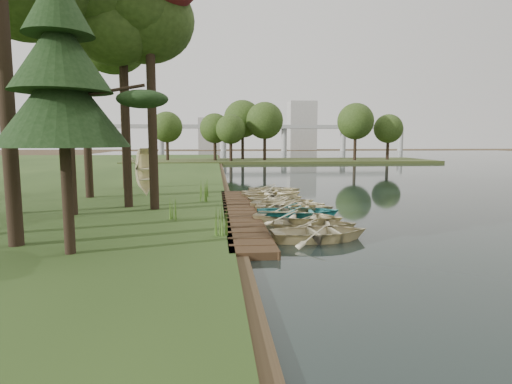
{
  "coord_description": "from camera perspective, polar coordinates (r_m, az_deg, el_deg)",
  "views": [
    {
      "loc": [
        -2.79,
        -20.75,
        3.75
      ],
      "look_at": [
        -0.73,
        0.81,
        1.1
      ],
      "focal_mm": 30.0,
      "sensor_mm": 36.0,
      "label": 1
    }
  ],
  "objects": [
    {
      "name": "boardwalk",
      "position": [
        21.09,
        -2.15,
        -2.86
      ],
      "size": [
        1.6,
        16.0,
        0.3
      ],
      "primitive_type": "cube",
      "color": "#372515",
      "rests_on": "ground"
    },
    {
      "name": "tree_6",
      "position": [
        32.64,
        -17.55,
        18.73
      ],
      "size": [
        4.65,
        4.65,
        12.38
      ],
      "color": "black",
      "rests_on": "bank"
    },
    {
      "name": "rowboat_6",
      "position": [
        23.84,
        4.0,
        -1.15
      ],
      "size": [
        3.47,
        2.62,
        0.68
      ],
      "primitive_type": "imported",
      "rotation": [
        0.0,
        0.0,
        1.66
      ],
      "color": "beige",
      "rests_on": "water"
    },
    {
      "name": "pine_tree",
      "position": [
        14.06,
        -24.56,
        13.81
      ],
      "size": [
        3.8,
        3.8,
        8.34
      ],
      "color": "black",
      "rests_on": "bank"
    },
    {
      "name": "reeds_1",
      "position": [
        18.91,
        -11.18,
        -2.2
      ],
      "size": [
        0.6,
        0.6,
        0.96
      ],
      "primitive_type": "cone",
      "color": "#3F661E",
      "rests_on": "bank"
    },
    {
      "name": "rowboat_7",
      "position": [
        25.19,
        2.69,
        -0.7
      ],
      "size": [
        3.63,
        2.87,
        0.68
      ],
      "primitive_type": "imported",
      "rotation": [
        0.0,
        0.0,
        1.74
      ],
      "color": "beige",
      "rests_on": "water"
    },
    {
      "name": "rowboat_9",
      "position": [
        28.17,
        1.83,
        0.2
      ],
      "size": [
        4.29,
        3.65,
        0.76
      ],
      "primitive_type": "imported",
      "rotation": [
        0.0,
        0.0,
        1.9
      ],
      "color": "beige",
      "rests_on": "water"
    },
    {
      "name": "rowboat_8",
      "position": [
        26.72,
        2.32,
        -0.14
      ],
      "size": [
        4.42,
        3.68,
        0.79
      ],
      "primitive_type": "imported",
      "rotation": [
        0.0,
        0.0,
        1.85
      ],
      "color": "beige",
      "rests_on": "water"
    },
    {
      "name": "rowboat_2",
      "position": [
        18.86,
        5.63,
        -3.13
      ],
      "size": [
        4.65,
        4.04,
        0.81
      ],
      "primitive_type": "imported",
      "rotation": [
        0.0,
        0.0,
        1.19
      ],
      "color": "beige",
      "rests_on": "water"
    },
    {
      "name": "rowboat_5",
      "position": [
        22.54,
        4.26,
        -1.45
      ],
      "size": [
        4.55,
        3.81,
        0.81
      ],
      "primitive_type": "imported",
      "rotation": [
        0.0,
        0.0,
        1.27
      ],
      "color": "beige",
      "rests_on": "water"
    },
    {
      "name": "reeds_2",
      "position": [
        24.12,
        -7.05,
        -0.05
      ],
      "size": [
        0.6,
        0.6,
        1.04
      ],
      "primitive_type": "cone",
      "color": "#3F661E",
      "rests_on": "bank"
    },
    {
      "name": "rowboat_3",
      "position": [
        20.18,
        5.65,
        -2.47
      ],
      "size": [
        4.02,
        2.97,
        0.8
      ],
      "primitive_type": "imported",
      "rotation": [
        0.0,
        0.0,
        1.52
      ],
      "color": "teal",
      "rests_on": "water"
    },
    {
      "name": "bridge",
      "position": [
        141.59,
        0.66,
        8.33
      ],
      "size": [
        95.9,
        4.0,
        8.6
      ],
      "color": "#A5A5A0",
      "rests_on": "ground"
    },
    {
      "name": "building_a",
      "position": [
        164.14,
        6.13,
        8.78
      ],
      "size": [
        10.0,
        8.0,
        18.0
      ],
      "primitive_type": "cube",
      "color": "#A5A5A0",
      "rests_on": "ground"
    },
    {
      "name": "reeds_3",
      "position": [
        26.22,
        -6.95,
        0.55
      ],
      "size": [
        0.6,
        0.6,
        1.08
      ],
      "primitive_type": "cone",
      "color": "#3F661E",
      "rests_on": "bank"
    },
    {
      "name": "reeds_0",
      "position": [
        15.61,
        -4.68,
        -3.76
      ],
      "size": [
        0.6,
        0.6,
        1.1
      ],
      "primitive_type": "cone",
      "color": "#3F661E",
      "rests_on": "bank"
    },
    {
      "name": "far_trees",
      "position": [
        71.19,
        0.56,
        9.13
      ],
      "size": [
        45.6,
        5.6,
        8.8
      ],
      "color": "black",
      "rests_on": "peninsula"
    },
    {
      "name": "building_b",
      "position": [
        165.78,
        -6.29,
        7.72
      ],
      "size": [
        8.0,
        8.0,
        12.0
      ],
      "primitive_type": "cube",
      "color": "#A5A5A0",
      "rests_on": "ground"
    },
    {
      "name": "stored_rowboat",
      "position": [
        27.4,
        -14.52,
        0.16
      ],
      "size": [
        3.61,
        3.47,
        0.61
      ],
      "primitive_type": "imported",
      "rotation": [
        3.14,
        0.0,
        0.9
      ],
      "color": "beige",
      "rests_on": "bank"
    },
    {
      "name": "rowboat_4",
      "position": [
        21.53,
        5.15,
        -1.86
      ],
      "size": [
        4.43,
        3.6,
        0.81
      ],
      "primitive_type": "imported",
      "rotation": [
        0.0,
        0.0,
        1.34
      ],
      "color": "beige",
      "rests_on": "water"
    },
    {
      "name": "rowboat_10",
      "position": [
        29.42,
        2.47,
        0.47
      ],
      "size": [
        3.77,
        2.83,
        0.74
      ],
      "primitive_type": "imported",
      "rotation": [
        0.0,
        0.0,
        1.49
      ],
      "color": "beige",
      "rests_on": "water"
    },
    {
      "name": "rowboat_1",
      "position": [
        17.61,
        7.82,
        -4.06
      ],
      "size": [
        3.78,
        3.0,
        0.7
      ],
      "primitive_type": "imported",
      "rotation": [
        0.0,
        0.0,
        1.38
      ],
      "color": "beige",
      "rests_on": "water"
    },
    {
      "name": "peninsula",
      "position": [
        71.65,
        3.21,
        4.15
      ],
      "size": [
        50.0,
        14.0,
        0.45
      ],
      "primitive_type": "cube",
      "color": "#3A441E",
      "rests_on": "ground"
    },
    {
      "name": "ground",
      "position": [
        21.27,
        2.17,
        -3.19
      ],
      "size": [
        300.0,
        300.0,
        0.0
      ],
      "primitive_type": "plane",
      "color": "#3D2F1D"
    },
    {
      "name": "tree_5",
      "position": [
        28.58,
        -22.34,
        22.4
      ],
      "size": [
        5.96,
        5.96,
        13.9
      ],
      "color": "black",
      "rests_on": "bank"
    },
    {
      "name": "rowboat_0",
      "position": [
        16.01,
        8.54,
        -5.08
      ],
      "size": [
        3.84,
        2.88,
        0.76
      ],
      "primitive_type": "imported",
      "rotation": [
        0.0,
        0.0,
        1.65
      ],
      "color": "beige",
      "rests_on": "water"
    },
    {
      "name": "tree_4",
      "position": [
        23.59,
        -17.43,
        20.93
      ],
      "size": [
        4.73,
        4.73,
        11.36
      ],
      "color": "black",
      "rests_on": "bank"
    }
  ]
}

